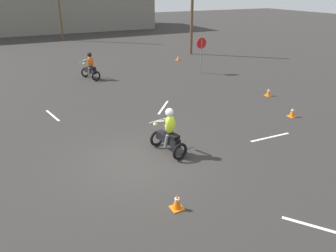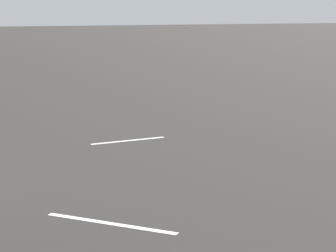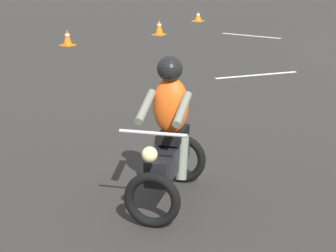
{
  "view_description": "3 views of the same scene",
  "coord_description": "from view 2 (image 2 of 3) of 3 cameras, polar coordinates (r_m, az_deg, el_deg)",
  "views": [
    {
      "loc": [
        -3.35,
        -8.9,
        5.37
      ],
      "look_at": [
        1.2,
        0.18,
        1.0
      ],
      "focal_mm": 35.0,
      "sensor_mm": 36.0,
      "label": 1
    },
    {
      "loc": [
        11.14,
        2.98,
        2.9
      ],
      "look_at": [
        1.25,
        5.67,
        0.9
      ],
      "focal_mm": 70.0,
      "sensor_mm": 36.0,
      "label": 2
    },
    {
      "loc": [
        -2.11,
        17.03,
        2.94
      ],
      "look_at": [
        1.3,
        11.15,
        0.9
      ],
      "focal_mm": 70.0,
      "sensor_mm": 36.0,
      "label": 3
    }
  ],
  "objects": [
    {
      "name": "lane_stripe_n",
      "position": [
        13.59,
        -3.49,
        -1.28
      ],
      "size": [
        0.4,
        1.62,
        0.01
      ],
      "primitive_type": "cube",
      "rotation": [
        0.0,
        0.0,
        3.33
      ],
      "color": "silver",
      "rests_on": "ground"
    },
    {
      "name": "lane_stripe_ne",
      "position": [
        8.7,
        -5.01,
        -8.45
      ],
      "size": [
        1.28,
        1.54,
        0.01
      ],
      "primitive_type": "cube",
      "rotation": [
        0.0,
        0.0,
        2.46
      ],
      "color": "silver",
      "rests_on": "ground"
    }
  ]
}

